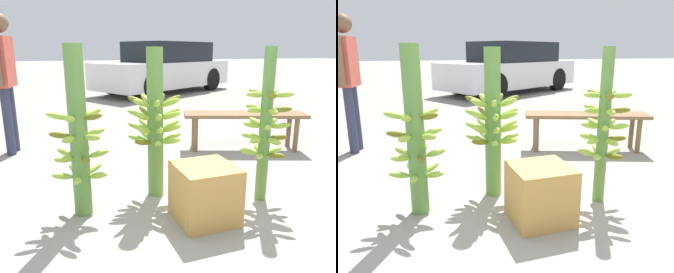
# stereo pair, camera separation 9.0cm
# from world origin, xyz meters

# --- Properties ---
(ground_plane) EXTENTS (80.00, 80.00, 0.00)m
(ground_plane) POSITION_xyz_m (0.00, 0.00, 0.00)
(ground_plane) COLOR gray
(banana_stalk_left) EXTENTS (0.44, 0.44, 1.29)m
(banana_stalk_left) POSITION_xyz_m (-0.71, 0.34, 0.62)
(banana_stalk_left) COLOR #5B8C3D
(banana_stalk_left) RESTS_ON ground_plane
(banana_stalk_center) EXTENTS (0.48, 0.48, 1.27)m
(banana_stalk_center) POSITION_xyz_m (-0.07, 0.48, 0.65)
(banana_stalk_center) COLOR #5B8C3D
(banana_stalk_center) RESTS_ON ground_plane
(banana_stalk_right) EXTENTS (0.40, 0.40, 1.27)m
(banana_stalk_right) POSITION_xyz_m (0.74, 0.09, 0.65)
(banana_stalk_right) COLOR #5B8C3D
(banana_stalk_right) RESTS_ON ground_plane
(vendor_person) EXTENTS (0.24, 0.58, 1.65)m
(vendor_person) POSITION_xyz_m (-1.36, 2.25, 1.00)
(vendor_person) COLOR #2D334C
(vendor_person) RESTS_ON ground_plane
(market_bench) EXTENTS (1.56, 0.87, 0.47)m
(market_bench) POSITION_xyz_m (1.41, 1.41, 0.40)
(market_bench) COLOR brown
(market_bench) RESTS_ON ground_plane
(parked_car) EXTENTS (4.70, 3.62, 1.47)m
(parked_car) POSITION_xyz_m (2.46, 7.35, 0.71)
(parked_car) COLOR silver
(parked_car) RESTS_ON ground_plane
(produce_crate) EXTENTS (0.43, 0.43, 0.43)m
(produce_crate) POSITION_xyz_m (0.13, -0.07, 0.21)
(produce_crate) COLOR #C69347
(produce_crate) RESTS_ON ground_plane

